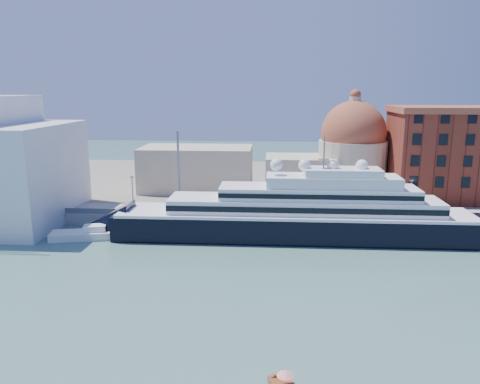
{
  "coord_description": "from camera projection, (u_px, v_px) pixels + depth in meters",
  "views": [
    {
      "loc": [
        0.5,
        -67.77,
        29.46
      ],
      "look_at": [
        -5.36,
        18.0,
        10.45
      ],
      "focal_mm": 35.0,
      "sensor_mm": 36.0,
      "label": 1
    }
  ],
  "objects": [
    {
      "name": "ground",
      "position": [
        267.0,
        283.0,
        72.41
      ],
      "size": [
        400.0,
        400.0,
        0.0
      ],
      "primitive_type": "plane",
      "color": "#39635A",
      "rests_on": "ground"
    },
    {
      "name": "quay",
      "position": [
        269.0,
        217.0,
        105.27
      ],
      "size": [
        180.0,
        10.0,
        2.5
      ],
      "primitive_type": "cube",
      "color": "gray",
      "rests_on": "ground"
    },
    {
      "name": "land",
      "position": [
        270.0,
        182.0,
        145.26
      ],
      "size": [
        260.0,
        72.0,
        2.0
      ],
      "primitive_type": "cube",
      "color": "slate",
      "rests_on": "ground"
    },
    {
      "name": "quay_fence",
      "position": [
        268.0,
        214.0,
        100.48
      ],
      "size": [
        180.0,
        0.1,
        1.2
      ],
      "primitive_type": "cube",
      "color": "slate",
      "rests_on": "quay"
    },
    {
      "name": "superyacht",
      "position": [
        283.0,
        218.0,
        93.72
      ],
      "size": [
        81.01,
        11.23,
        24.21
      ],
      "color": "black",
      "rests_on": "ground"
    },
    {
      "name": "service_barge",
      "position": [
        86.0,
        234.0,
        93.93
      ],
      "size": [
        13.64,
        6.9,
        2.93
      ],
      "rotation": [
        0.0,
        0.0,
        0.2
      ],
      "color": "white",
      "rests_on": "ground"
    },
    {
      "name": "warehouse",
      "position": [
        478.0,
        153.0,
        116.64
      ],
      "size": [
        43.0,
        19.0,
        23.25
      ],
      "color": "maroon",
      "rests_on": "land"
    },
    {
      "name": "church",
      "position": [
        293.0,
        159.0,
        125.86
      ],
      "size": [
        66.0,
        18.0,
        25.5
      ],
      "color": "beige",
      "rests_on": "land"
    },
    {
      "name": "lamp_posts",
      "position": [
        211.0,
        180.0,
        102.56
      ],
      "size": [
        120.8,
        2.4,
        18.0
      ],
      "color": "slate",
      "rests_on": "quay"
    }
  ]
}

